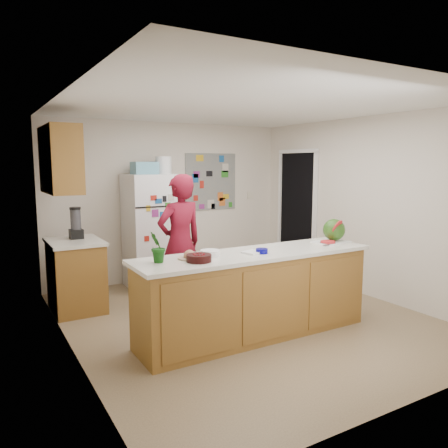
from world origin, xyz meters
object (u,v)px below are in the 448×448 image
cherry_bowl (199,258)px  watermelon (334,230)px  person (180,243)px  refrigerator (152,231)px

cherry_bowl → watermelon: bearing=4.6°
cherry_bowl → person: bearing=73.4°
person → cherry_bowl: person is taller
watermelon → cherry_bowl: 1.91m
person → watermelon: (1.52, -1.12, 0.20)m
person → cherry_bowl: (-0.38, -1.27, 0.09)m
cherry_bowl → refrigerator: bearing=79.2°
refrigerator → watermelon: refrigerator is taller
refrigerator → person: (-0.09, -1.21, 0.01)m
watermelon → cherry_bowl: bearing=-175.4°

